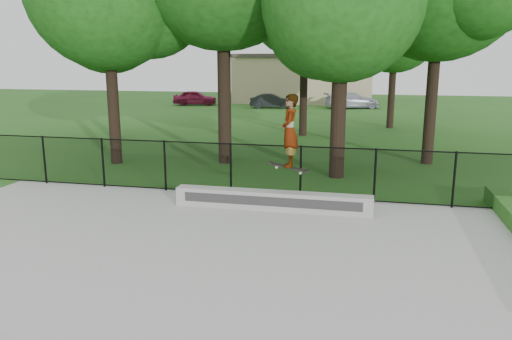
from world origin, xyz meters
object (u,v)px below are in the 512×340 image
object	(u,v)px
car_b	(272,101)
grind_ledge	(272,200)
car_a	(195,98)
car_c	(352,100)
skater_airborne	(290,132)

from	to	relation	value
car_b	grind_ledge	bearing A→B (deg)	-178.42
car_a	car_b	distance (m)	6.98
grind_ledge	car_b	distance (m)	27.85
car_a	car_c	xyz separation A→B (m)	(13.20, 0.02, -0.00)
car_c	skater_airborne	distance (m)	28.60
grind_ledge	car_b	bearing A→B (deg)	100.92
grind_ledge	skater_airborne	world-z (taller)	skater_airborne
car_c	skater_airborne	bearing A→B (deg)	159.13
car_a	car_c	bearing A→B (deg)	-101.71
car_b	car_c	distance (m)	6.44
grind_ledge	car_a	bearing A→B (deg)	113.08
car_c	car_b	bearing A→B (deg)	81.10
car_c	skater_airborne	size ratio (longest dim) A/B	2.01
grind_ledge	car_a	distance (m)	31.01
grind_ledge	car_b	xyz separation A→B (m)	(-5.28, 27.35, 0.27)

